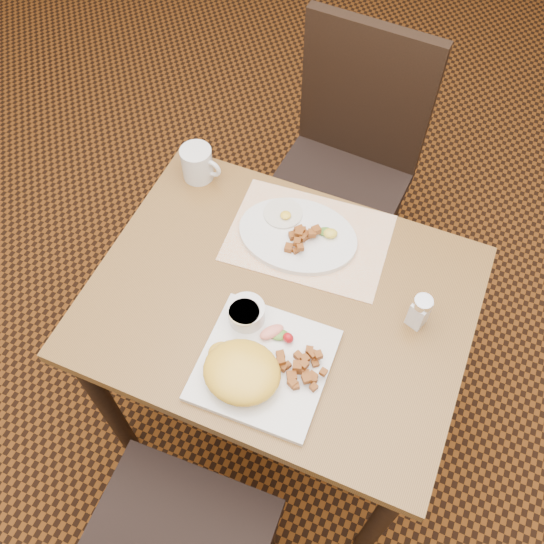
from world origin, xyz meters
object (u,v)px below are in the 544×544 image
at_px(salt_shaker, 420,311).
at_px(chair_far, 346,160).
at_px(plate_square, 264,365).
at_px(coffee_mug, 198,163).
at_px(table, 279,320).
at_px(plate_oval, 298,235).

bearing_deg(salt_shaker, chair_far, 120.21).
distance_m(chair_far, plate_square, 0.89).
xyz_separation_m(chair_far, plate_square, (0.08, -0.86, 0.22)).
distance_m(chair_far, salt_shaker, 0.76).
xyz_separation_m(chair_far, coffee_mug, (-0.31, -0.41, 0.26)).
distance_m(table, chair_far, 0.69).
bearing_deg(coffee_mug, chair_far, 53.09).
xyz_separation_m(plate_square, salt_shaker, (0.28, 0.24, 0.04)).
bearing_deg(plate_square, chair_far, 95.32).
distance_m(table, coffee_mug, 0.47).
relative_size(plate_oval, salt_shaker, 3.05).
bearing_deg(chair_far, table, 97.41).
bearing_deg(chair_far, salt_shaker, 123.84).
bearing_deg(salt_shaker, plate_oval, 160.79).
xyz_separation_m(plate_oval, salt_shaker, (0.34, -0.12, 0.04)).
height_order(plate_square, salt_shaker, salt_shaker).
distance_m(table, salt_shaker, 0.36).
distance_m(plate_square, salt_shaker, 0.37).
distance_m(chair_far, coffee_mug, 0.57).
height_order(salt_shaker, coffee_mug, salt_shaker).
xyz_separation_m(table, chair_far, (-0.05, 0.68, -0.10)).
height_order(chair_far, salt_shaker, chair_far).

